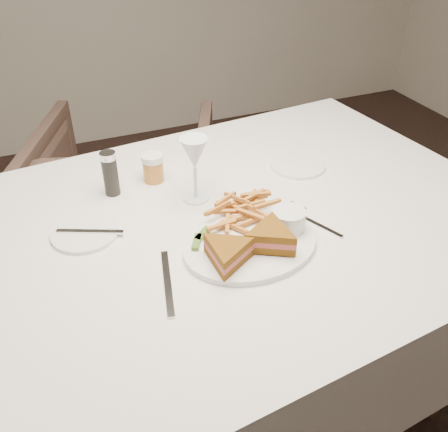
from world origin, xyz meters
TOP-DOWN VIEW (x-y plane):
  - table at (0.11, 0.36)m, footprint 1.62×1.17m
  - chair_far at (0.05, 1.22)m, footprint 0.89×0.87m
  - table_setting at (0.13, 0.33)m, footprint 0.79×0.55m

SIDE VIEW (x-z plane):
  - chair_far at x=0.05m, z-range 0.00..0.71m
  - table at x=0.11m, z-range 0.00..0.75m
  - table_setting at x=0.13m, z-range 0.70..0.88m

